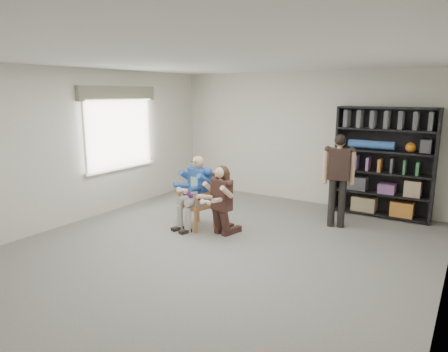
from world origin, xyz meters
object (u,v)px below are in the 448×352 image
Objects in this scene: kneeling_woman at (220,201)px; bookshelf at (384,163)px; armchair at (197,200)px; seated_man at (197,192)px; standing_man at (338,181)px.

kneeling_woman is 0.56× the size of bookshelf.
bookshelf is (2.61, 2.46, 0.55)m from armchair.
kneeling_woman is (0.58, -0.12, 0.09)m from armchair.
seated_man is at bearing -136.70° from bookshelf.
seated_man is at bearing 0.00° from armchair.
armchair is at bearing -178.57° from kneeling_woman.
bookshelf reaches higher than armchair.
armchair is 0.60× the size of standing_man.
standing_man is (2.09, 1.35, 0.19)m from seated_man.
armchair is 0.84× the size of kneeling_woman.
seated_man is 3.61m from bookshelf.
armchair is 0.77× the size of seated_man.
standing_man is (-0.53, -1.11, -0.22)m from bookshelf.
armchair is 2.51m from standing_man.
seated_man is 2.49m from standing_man.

